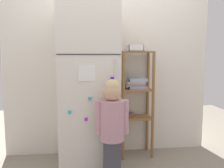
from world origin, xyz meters
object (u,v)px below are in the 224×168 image
refrigerator (89,87)px  pantry_shelf_unit (136,94)px  fruit_bin (135,49)px  child_standing (112,120)px

refrigerator → pantry_shelf_unit: bearing=15.7°
refrigerator → fruit_bin: (0.58, 0.16, 0.45)m
child_standing → fruit_bin: (0.36, 0.59, 0.73)m
pantry_shelf_unit → fruit_bin: (-0.02, -0.01, 0.57)m
child_standing → pantry_shelf_unit: size_ratio=0.79×
child_standing → fruit_bin: size_ratio=5.76×
child_standing → pantry_shelf_unit: (0.38, 0.60, 0.17)m
refrigerator → child_standing: 0.56m
pantry_shelf_unit → child_standing: bearing=-122.3°
refrigerator → fruit_bin: bearing=15.1°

